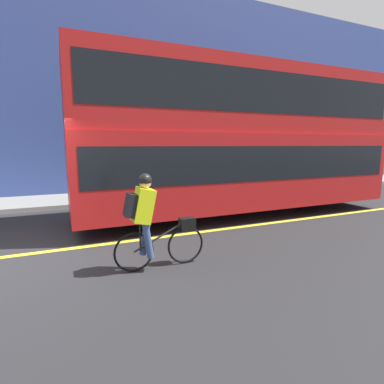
# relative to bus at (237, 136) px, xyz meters

# --- Properties ---
(ground_plane) EXTENTS (80.00, 80.00, 0.00)m
(ground_plane) POSITION_rel_bus_xyz_m (-5.66, -1.49, -2.26)
(ground_plane) COLOR #232326
(road_center_line) EXTENTS (50.00, 0.14, 0.01)m
(road_center_line) POSITION_rel_bus_xyz_m (-5.66, -1.35, -2.26)
(road_center_line) COLOR yellow
(road_center_line) RESTS_ON ground_plane
(sidewalk_curb) EXTENTS (60.00, 2.39, 0.15)m
(sidewalk_curb) POSITION_rel_bus_xyz_m (-5.66, 3.75, -2.19)
(sidewalk_curb) COLOR gray
(sidewalk_curb) RESTS_ON ground_plane
(building_facade) EXTENTS (60.00, 0.30, 8.47)m
(building_facade) POSITION_rel_bus_xyz_m (-5.66, 5.09, 1.97)
(building_facade) COLOR #33478C
(building_facade) RESTS_ON ground_plane
(bus) EXTENTS (9.06, 2.58, 4.08)m
(bus) POSITION_rel_bus_xyz_m (0.00, 0.00, 0.00)
(bus) COLOR black
(bus) RESTS_ON ground_plane
(cyclist_on_bike) EXTENTS (1.53, 0.32, 1.57)m
(cyclist_on_bike) POSITION_rel_bus_xyz_m (-3.39, -2.90, -1.41)
(cyclist_on_bike) COLOR black
(cyclist_on_bike) RESTS_ON ground_plane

